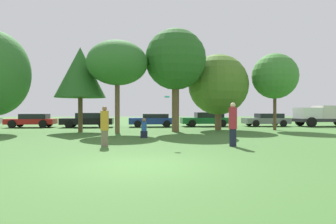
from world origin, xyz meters
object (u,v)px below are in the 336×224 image
(bystander_sitting, at_px, (144,129))
(parked_car_black, at_px, (88,120))
(person_thrower, at_px, (105,126))
(tree_1, at_px, (80,73))
(tree_2, at_px, (117,63))
(parked_car_green, at_px, (206,119))
(frisbee, at_px, (167,97))
(delivery_truck_white, at_px, (328,114))
(person_catcher, at_px, (233,124))
(parked_car_blue, at_px, (153,120))
(tree_5, at_px, (275,76))
(parked_car_grey, at_px, (267,120))
(tree_4, at_px, (218,85))
(parked_car_red, at_px, (32,120))
(tree_3, at_px, (176,60))

(bystander_sitting, distance_m, parked_car_black, 11.45)
(person_thrower, xyz_separation_m, tree_1, (-2.97, 8.47, 3.32))
(tree_2, distance_m, parked_car_green, 11.34)
(person_thrower, height_order, frisbee, frisbee)
(tree_2, distance_m, delivery_truck_white, 20.56)
(person_catcher, bearing_deg, parked_car_blue, -73.71)
(person_thrower, distance_m, delivery_truck_white, 23.61)
(parked_car_green, bearing_deg, parked_car_black, 2.05)
(person_catcher, height_order, tree_5, tree_5)
(person_catcher, distance_m, parked_car_grey, 16.85)
(tree_2, xyz_separation_m, parked_car_green, (7.49, 7.51, -4.01))
(delivery_truck_white, bearing_deg, tree_4, 18.14)
(frisbee, relative_size, tree_5, 0.04)
(parked_car_grey, bearing_deg, tree_1, 19.14)
(frisbee, height_order, parked_car_blue, frisbee)
(bystander_sitting, bearing_deg, person_catcher, -47.21)
(frisbee, xyz_separation_m, tree_4, (4.56, 10.09, 1.38))
(parked_car_red, height_order, parked_car_blue, parked_car_red)
(tree_4, distance_m, parked_car_blue, 7.28)
(parked_car_black, relative_size, delivery_truck_white, 0.72)
(tree_2, bearing_deg, tree_1, 158.26)
(parked_car_red, height_order, parked_car_black, parked_car_black)
(tree_1, height_order, parked_car_blue, tree_1)
(bystander_sitting, relative_size, tree_4, 0.19)
(person_catcher, height_order, tree_2, tree_2)
(parked_car_black, bearing_deg, parked_car_red, -3.05)
(tree_4, bearing_deg, tree_2, -160.54)
(tree_5, bearing_deg, parked_car_red, 167.09)
(frisbee, xyz_separation_m, parked_car_red, (-11.15, 14.18, -1.48))
(tree_5, bearing_deg, parked_car_grey, 74.66)
(tree_3, bearing_deg, parked_car_black, 141.71)
(parked_car_black, bearing_deg, delivery_truck_white, 178.35)
(tree_3, height_order, parked_car_red, tree_3)
(frisbee, relative_size, parked_car_black, 0.05)
(bystander_sitting, distance_m, parked_car_red, 14.40)
(tree_2, height_order, parked_car_green, tree_2)
(tree_1, bearing_deg, person_thrower, -70.68)
(person_catcher, distance_m, parked_car_red, 20.12)
(tree_3, bearing_deg, tree_1, 178.55)
(parked_car_black, bearing_deg, parked_car_blue, -178.87)
(tree_3, height_order, parked_car_grey, tree_3)
(bystander_sitting, relative_size, parked_car_green, 0.24)
(bystander_sitting, xyz_separation_m, delivery_truck_white, (17.14, 10.49, 0.66))
(tree_3, height_order, tree_5, tree_3)
(person_catcher, bearing_deg, delivery_truck_white, -128.43)
(parked_car_red, distance_m, parked_car_grey, 21.45)
(delivery_truck_white, bearing_deg, parked_car_grey, -6.32)
(tree_2, xyz_separation_m, tree_3, (4.02, 0.91, 0.42))
(parked_car_black, bearing_deg, frisbee, 111.47)
(tree_3, xyz_separation_m, tree_4, (3.48, 1.74, -1.61))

